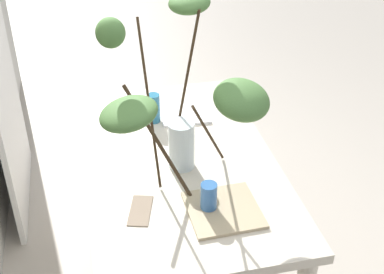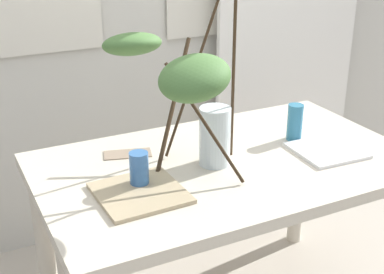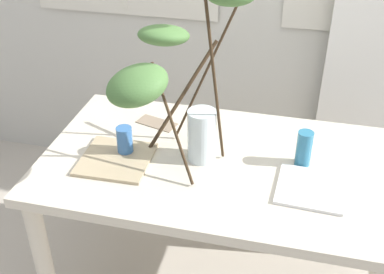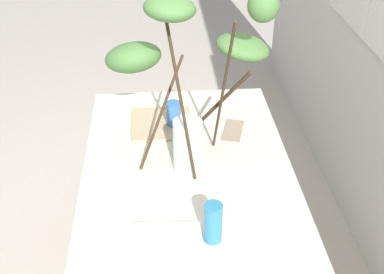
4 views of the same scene
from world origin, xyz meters
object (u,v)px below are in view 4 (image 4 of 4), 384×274
object	(u,v)px
vase_with_branches	(187,67)
drinking_glass_blue_left	(174,115)
plate_square_left	(162,123)
dining_table	(189,197)
drinking_glass_blue_right	(213,223)
plate_square_right	(165,249)

from	to	relation	value
vase_with_branches	drinking_glass_blue_left	world-z (taller)	vase_with_branches
vase_with_branches	plate_square_left	size ratio (longest dim) A/B	2.70
dining_table	vase_with_branches	xyz separation A→B (m)	(-0.15, 0.00, 0.49)
drinking_glass_blue_right	dining_table	bearing A→B (deg)	-170.85
plate_square_left	plate_square_right	distance (m)	0.75
vase_with_branches	drinking_glass_blue_left	size ratio (longest dim) A/B	5.97
vase_with_branches	drinking_glass_blue_right	size ratio (longest dim) A/B	5.02
drinking_glass_blue_left	plate_square_left	xyz separation A→B (m)	(-0.02, -0.05, -0.05)
dining_table	plate_square_right	xyz separation A→B (m)	(0.38, -0.10, 0.11)
dining_table	drinking_glass_blue_left	xyz separation A→B (m)	(-0.36, -0.04, 0.17)
vase_with_branches	plate_square_right	bearing A→B (deg)	-11.31
vase_with_branches	drinking_glass_blue_right	distance (m)	0.58
dining_table	vase_with_branches	world-z (taller)	vase_with_branches
drinking_glass_blue_right	plate_square_right	size ratio (longest dim) A/B	0.61
vase_with_branches	drinking_glass_blue_left	xyz separation A→B (m)	(-0.21, -0.05, -0.33)
dining_table	vase_with_branches	size ratio (longest dim) A/B	1.87
vase_with_branches	drinking_glass_blue_left	distance (m)	0.39
vase_with_branches	plate_square_left	distance (m)	0.45
drinking_glass_blue_left	plate_square_left	bearing A→B (deg)	-111.12
plate_square_left	plate_square_right	xyz separation A→B (m)	(0.75, -0.01, -0.00)
drinking_glass_blue_left	plate_square_left	world-z (taller)	drinking_glass_blue_left
drinking_glass_blue_right	plate_square_left	distance (m)	0.74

